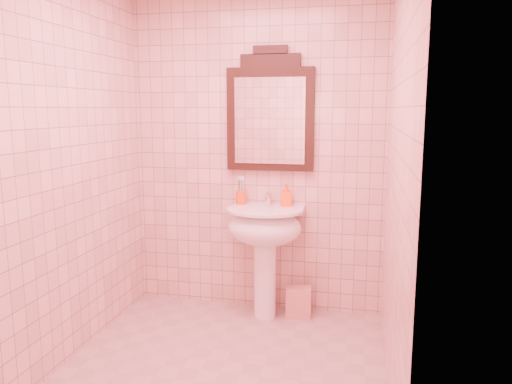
% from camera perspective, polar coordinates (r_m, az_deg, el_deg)
% --- Properties ---
extents(floor, '(2.20, 2.20, 0.00)m').
position_cam_1_polar(floor, '(3.28, -4.14, -19.85)').
color(floor, tan).
rests_on(floor, ground).
extents(back_wall, '(2.00, 0.02, 2.50)m').
position_cam_1_polar(back_wall, '(3.95, 0.09, 4.29)').
color(back_wall, beige).
rests_on(back_wall, floor).
extents(pedestal_sink, '(0.58, 0.58, 0.86)m').
position_cam_1_polar(pedestal_sink, '(3.80, 1.01, -4.91)').
color(pedestal_sink, white).
rests_on(pedestal_sink, floor).
extents(faucet, '(0.04, 0.16, 0.11)m').
position_cam_1_polar(faucet, '(3.88, 1.41, -0.72)').
color(faucet, white).
rests_on(faucet, pedestal_sink).
extents(mirror, '(0.68, 0.06, 0.95)m').
position_cam_1_polar(mirror, '(3.88, 1.62, 8.92)').
color(mirror, black).
rests_on(mirror, back_wall).
extents(toothbrush_cup, '(0.08, 0.08, 0.19)m').
position_cam_1_polar(toothbrush_cup, '(3.93, -1.72, -0.62)').
color(toothbrush_cup, '#FF3C15').
rests_on(toothbrush_cup, pedestal_sink).
extents(soap_dispenser, '(0.10, 0.10, 0.18)m').
position_cam_1_polar(soap_dispenser, '(3.85, 3.46, -0.35)').
color(soap_dispenser, '#FF5D15').
rests_on(soap_dispenser, pedestal_sink).
extents(towel, '(0.20, 0.15, 0.24)m').
position_cam_1_polar(towel, '(4.00, 4.87, -12.40)').
color(towel, '#E1A884').
rests_on(towel, floor).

